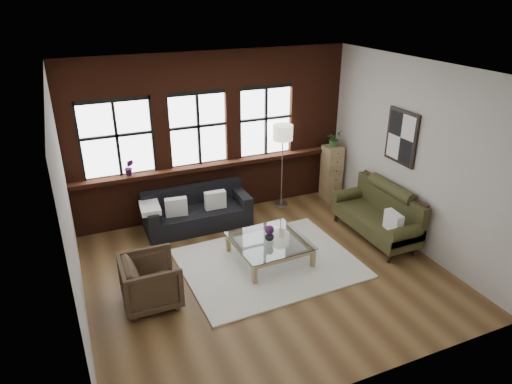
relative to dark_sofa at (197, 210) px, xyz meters
name	(u,v)px	position (x,y,z in m)	size (l,w,h in m)	color
floor	(265,271)	(0.55, -1.90, -0.36)	(5.50, 5.50, 0.00)	brown
ceiling	(267,71)	(0.55, -1.90, 2.84)	(5.50, 5.50, 0.00)	white
wall_back	(213,135)	(0.55, 0.60, 1.24)	(5.50, 5.50, 0.00)	beige
wall_front	(367,268)	(0.55, -4.40, 1.24)	(5.50, 5.50, 0.00)	beige
wall_left	(68,214)	(-2.20, -1.90, 1.24)	(5.00, 5.00, 0.00)	beige
wall_right	(413,156)	(3.30, -1.90, 1.24)	(5.00, 5.00, 0.00)	beige
brick_backwall	(214,136)	(0.55, 0.54, 1.24)	(5.50, 0.12, 3.20)	#471E10
sill_ledge	(216,164)	(0.55, 0.45, 0.68)	(5.50, 0.30, 0.08)	#471E10
window_left	(117,139)	(-1.25, 0.55, 1.39)	(1.38, 0.10, 1.50)	black
window_mid	(198,130)	(0.25, 0.55, 1.39)	(1.38, 0.10, 1.50)	black
window_right	(265,122)	(1.65, 0.55, 1.39)	(1.38, 0.10, 1.50)	black
wall_poster	(402,137)	(3.27, -1.60, 1.49)	(0.05, 0.74, 0.94)	black
shag_rug	(269,263)	(0.71, -1.72, -0.34)	(2.80, 2.20, 0.03)	silver
dark_sofa	(197,210)	(0.00, 0.00, 0.00)	(1.98, 0.80, 0.72)	black
pillow_a	(176,207)	(-0.42, -0.10, 0.19)	(0.40, 0.14, 0.34)	white
pillow_b	(215,200)	(0.33, -0.10, 0.19)	(0.40, 0.14, 0.34)	white
vintage_settee	(376,213)	(2.85, -1.66, 0.14)	(0.83, 1.88, 1.00)	#333117
pillow_settee	(393,222)	(2.77, -2.24, 0.25)	(0.14, 0.38, 0.34)	white
armchair	(151,281)	(-1.28, -1.98, 0.01)	(0.79, 0.81, 0.74)	#403020
coffee_table	(269,250)	(0.76, -1.61, -0.17)	(1.17, 1.17, 0.39)	#A18557
vase	(270,236)	(0.76, -1.61, 0.11)	(0.16, 0.16, 0.16)	#B2B2B2
flowers	(270,230)	(0.76, -1.61, 0.22)	(0.15, 0.15, 0.15)	#481B50
drawer_chest	(331,172)	(3.04, 0.16, 0.23)	(0.36, 0.36, 1.17)	#A18557
potted_plant_top	(334,139)	(3.04, 0.16, 0.98)	(0.30, 0.26, 0.33)	#2D5923
floor_lamp	(282,163)	(1.89, 0.23, 0.59)	(0.40, 0.40, 1.89)	#A5A5A8
sill_plant	(129,167)	(-1.11, 0.42, 0.88)	(0.17, 0.14, 0.32)	#481B50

